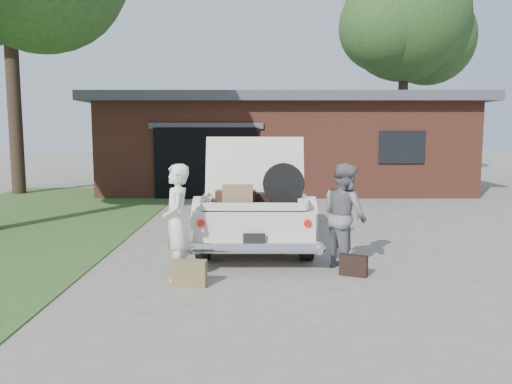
{
  "coord_description": "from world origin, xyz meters",
  "views": [
    {
      "loc": [
        -0.03,
        -7.36,
        2.06
      ],
      "look_at": [
        0.0,
        0.6,
        1.1
      ],
      "focal_mm": 35.0,
      "sensor_mm": 36.0,
      "label": 1
    }
  ],
  "objects": [
    {
      "name": "ground",
      "position": [
        0.0,
        0.0,
        0.0
      ],
      "size": [
        90.0,
        90.0,
        0.0
      ],
      "primitive_type": "plane",
      "color": "gray",
      "rests_on": "ground"
    },
    {
      "name": "house",
      "position": [
        0.98,
        11.47,
        1.67
      ],
      "size": [
        12.8,
        7.8,
        3.3
      ],
      "color": "brown",
      "rests_on": "ground"
    },
    {
      "name": "tree_right",
      "position": [
        6.94,
        16.05,
        6.91
      ],
      "size": [
        6.58,
        5.72,
        10.08
      ],
      "color": "#38281E",
      "rests_on": "ground"
    },
    {
      "name": "sedan",
      "position": [
        -0.01,
        2.12,
        0.72
      ],
      "size": [
        1.95,
        4.89,
        1.98
      ],
      "rotation": [
        0.0,
        0.0,
        -0.01
      ],
      "color": "beige",
      "rests_on": "ground"
    },
    {
      "name": "woman_left",
      "position": [
        -1.11,
        -0.53,
        0.81
      ],
      "size": [
        0.49,
        0.65,
        1.62
      ],
      "primitive_type": "imported",
      "rotation": [
        0.0,
        0.0,
        -1.38
      ],
      "color": "white",
      "rests_on": "ground"
    },
    {
      "name": "woman_right",
      "position": [
        1.34,
        0.09,
        0.8
      ],
      "size": [
        0.87,
        0.96,
        1.6
      ],
      "primitive_type": "imported",
      "rotation": [
        0.0,
        0.0,
        1.98
      ],
      "color": "slate",
      "rests_on": "ground"
    },
    {
      "name": "suitcase_left",
      "position": [
        -0.9,
        -0.86,
        0.18
      ],
      "size": [
        0.48,
        0.2,
        0.36
      ],
      "primitive_type": "cube",
      "rotation": [
        0.0,
        0.0,
        -0.12
      ],
      "color": "olive",
      "rests_on": "ground"
    },
    {
      "name": "suitcase_right",
      "position": [
        1.4,
        -0.38,
        0.15
      ],
      "size": [
        0.41,
        0.27,
        0.3
      ],
      "primitive_type": "cube",
      "rotation": [
        0.0,
        0.0,
        -0.41
      ],
      "color": "black",
      "rests_on": "ground"
    }
  ]
}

